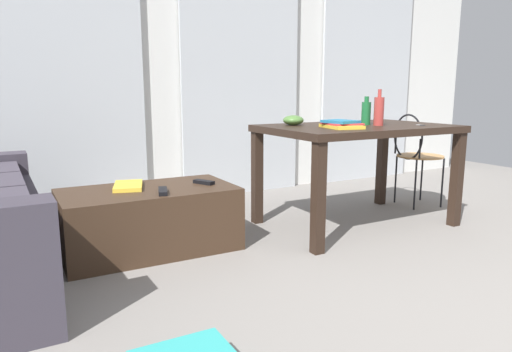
{
  "coord_description": "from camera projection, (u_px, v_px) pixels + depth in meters",
  "views": [
    {
      "loc": [
        -2.08,
        -0.99,
        1.02
      ],
      "look_at": [
        -0.53,
        1.84,
        0.42
      ],
      "focal_mm": 32.55,
      "sensor_mm": 36.0,
      "label": 1
    }
  ],
  "objects": [
    {
      "name": "craft_table",
      "position": [
        357.0,
        138.0,
        3.46
      ],
      "size": [
        1.38,
        0.89,
        0.76
      ],
      "color": "black",
      "rests_on": "ground"
    },
    {
      "name": "curtains",
      "position": [
        242.0,
        84.0,
        4.49
      ],
      "size": [
        4.43,
        0.03,
        2.14
      ],
      "color": "#B2B7BC",
      "rests_on": "ground"
    },
    {
      "name": "magazine",
      "position": [
        128.0,
        186.0,
        2.96
      ],
      "size": [
        0.25,
        0.33,
        0.03
      ],
      "primitive_type": "cube",
      "rotation": [
        0.0,
        0.0,
        -0.28
      ],
      "color": "gold",
      "rests_on": "coffee_table"
    },
    {
      "name": "coffee_table",
      "position": [
        149.0,
        220.0,
        2.96
      ],
      "size": [
        1.08,
        0.59,
        0.4
      ],
      "color": "#382619",
      "rests_on": "ground"
    },
    {
      "name": "bottle_far",
      "position": [
        366.0,
        113.0,
        3.47
      ],
      "size": [
        0.07,
        0.07,
        0.21
      ],
      "color": "#195B2D",
      "rests_on": "craft_table"
    },
    {
      "name": "tv_remote_primary",
      "position": [
        204.0,
        182.0,
        3.08
      ],
      "size": [
        0.11,
        0.16,
        0.02
      ],
      "primitive_type": "cube",
      "rotation": [
        0.0,
        0.0,
        0.48
      ],
      "color": "black",
      "rests_on": "coffee_table"
    },
    {
      "name": "bowl",
      "position": [
        293.0,
        120.0,
        3.44
      ],
      "size": [
        0.15,
        0.15,
        0.07
      ],
      "primitive_type": "ellipsoid",
      "color": "#477033",
      "rests_on": "craft_table"
    },
    {
      "name": "ground_plane",
      "position": [
        375.0,
        247.0,
        3.05
      ],
      "size": [
        7.62,
        7.62,
        0.0
      ],
      "primitive_type": "plane",
      "color": "gray"
    },
    {
      "name": "tv_remote_secondary",
      "position": [
        163.0,
        191.0,
        2.8
      ],
      "size": [
        0.1,
        0.19,
        0.02
      ],
      "primitive_type": "cube",
      "rotation": [
        0.0,
        0.0,
        -0.29
      ],
      "color": "black",
      "rests_on": "coffee_table"
    },
    {
      "name": "bottle_near",
      "position": [
        379.0,
        111.0,
        3.4
      ],
      "size": [
        0.07,
        0.07,
        0.26
      ],
      "color": "#99332D",
      "rests_on": "craft_table"
    },
    {
      "name": "wire_chair",
      "position": [
        414.0,
        149.0,
        4.06
      ],
      "size": [
        0.4,
        0.42,
        0.81
      ],
      "color": "#B7844C",
      "rests_on": "ground"
    },
    {
      "name": "wall_back",
      "position": [
        238.0,
        69.0,
        4.54
      ],
      "size": [
        6.22,
        0.1,
        2.43
      ],
      "primitive_type": "cube",
      "color": "silver",
      "rests_on": "ground"
    },
    {
      "name": "scissors",
      "position": [
        421.0,
        125.0,
        3.41
      ],
      "size": [
        0.07,
        0.1,
        0.0
      ],
      "color": "#9EA0A5",
      "rests_on": "craft_table"
    },
    {
      "name": "book_stack",
      "position": [
        341.0,
        124.0,
        3.19
      ],
      "size": [
        0.27,
        0.33,
        0.05
      ],
      "color": "gold",
      "rests_on": "craft_table"
    }
  ]
}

